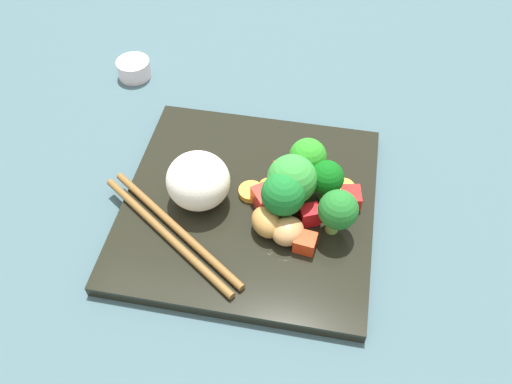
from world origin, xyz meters
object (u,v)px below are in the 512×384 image
Objects in this scene: square_plate at (249,205)px; chopstick_pair at (171,231)px; broccoli_floret_2 at (292,180)px; sauce_cup at (134,69)px; rice_mound at (198,181)px; carrot_slice_0 at (321,170)px.

square_plate is 9.72cm from chopstick_pair.
sauce_cup is (20.16, 26.82, -4.44)cm from broccoli_floret_2.
chopstick_pair is (-6.89, 12.07, -3.78)cm from broccoli_floret_2.
square_plate is 1.50× the size of chopstick_pair.
rice_mound is 27.36cm from sauce_cup.
chopstick_pair is at bearing 130.59° from square_plate.
rice_mound is at bearing 97.84° from broccoli_floret_2.
carrot_slice_0 is at bearing 73.93° from chopstick_pair.
carrot_slice_0 is at bearing -48.81° from square_plate.
rice_mound is 1.01× the size of broccoli_floret_2.
sauce_cup is (20.78, 22.07, 0.52)cm from square_plate.
chopstick_pair is (-12.81, 14.79, 0.19)cm from carrot_slice_0.
carrot_slice_0 reaches higher than square_plate.
carrot_slice_0 is at bearing -60.68° from rice_mound.
rice_mound is 2.30× the size of carrot_slice_0.
rice_mound is 1.53× the size of sauce_cup.
sauce_cup is at bearing 46.73° from square_plate.
rice_mound is at bearing 105.60° from chopstick_pair.
square_plate is 30.32cm from sauce_cup.
carrot_slice_0 is at bearing -115.75° from sauce_cup.
square_plate is 9.96cm from carrot_slice_0.
square_plate is at bearing 131.19° from carrot_slice_0.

